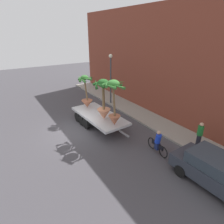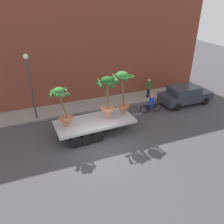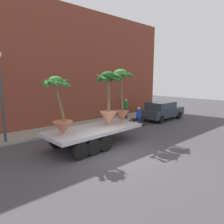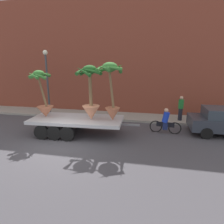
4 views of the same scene
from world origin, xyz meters
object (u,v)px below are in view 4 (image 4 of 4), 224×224
potted_palm_middle (111,89)px  cyclist (165,122)px  pedestrian_near_gate (181,108)px  street_lamp (47,74)px  flatbed_trailer (73,122)px  potted_palm_front (43,97)px  potted_palm_rear (90,96)px

potted_palm_middle → cyclist: bearing=22.3°
pedestrian_near_gate → street_lamp: (-9.77, -0.43, 2.19)m
street_lamp → pedestrian_near_gate: bearing=2.5°
flatbed_trailer → potted_palm_front: bearing=-177.5°
potted_palm_front → pedestrian_near_gate: (8.15, 3.87, -1.13)m
potted_palm_rear → pedestrian_near_gate: size_ratio=1.75×
potted_palm_front → pedestrian_near_gate: size_ratio=1.58×
potted_palm_front → pedestrian_near_gate: potted_palm_front is taller
flatbed_trailer → potted_palm_middle: potted_palm_middle is taller
potted_palm_middle → potted_palm_front: size_ratio=1.16×
potted_palm_middle → street_lamp: 6.53m
pedestrian_near_gate → cyclist: bearing=-114.3°
potted_palm_rear → pedestrian_near_gate: bearing=36.3°
potted_palm_front → cyclist: size_ratio=1.47×
potted_palm_front → potted_palm_rear: bearing=0.0°
potted_palm_rear → cyclist: potted_palm_rear is taller
potted_palm_rear → pedestrian_near_gate: 6.66m
potted_palm_rear → street_lamp: bearing=142.6°
cyclist → potted_palm_middle: bearing=-157.7°
cyclist → pedestrian_near_gate: pedestrian_near_gate is taller
flatbed_trailer → street_lamp: street_lamp is taller
cyclist → street_lamp: street_lamp is taller
potted_palm_rear → potted_palm_front: size_ratio=1.11×
potted_palm_front → street_lamp: 3.95m
cyclist → pedestrian_near_gate: size_ratio=1.07×
cyclist → street_lamp: (-8.65, 2.03, 2.56)m
flatbed_trailer → pedestrian_near_gate: (6.41, 3.79, 0.29)m
potted_palm_rear → potted_palm_front: 2.88m
pedestrian_near_gate → flatbed_trailer: bearing=-149.4°
potted_palm_rear → potted_palm_front: (-2.88, -0.00, -0.15)m
potted_palm_middle → potted_palm_front: (-4.01, -0.17, -0.54)m
flatbed_trailer → potted_palm_rear: bearing=-3.6°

